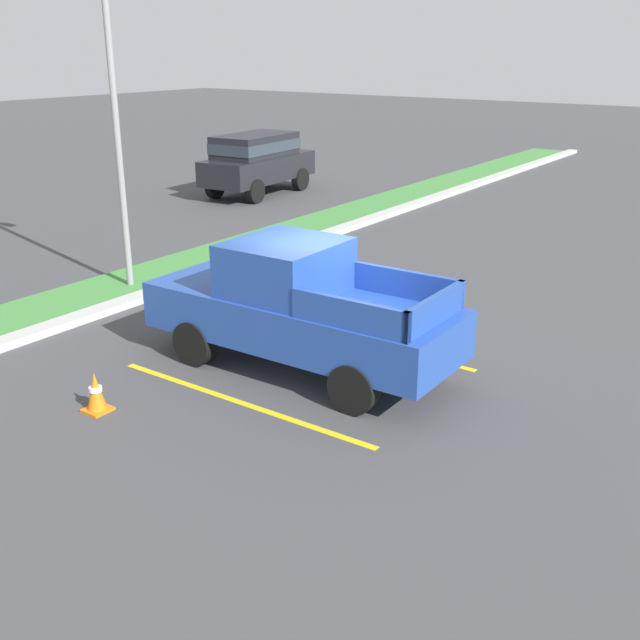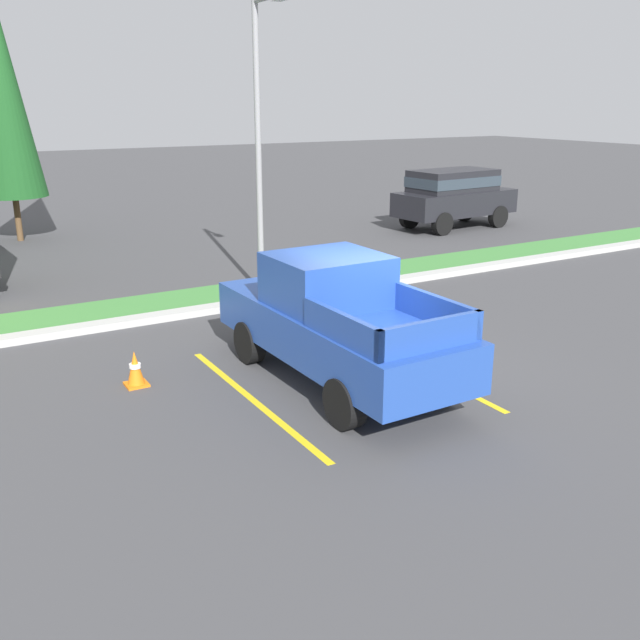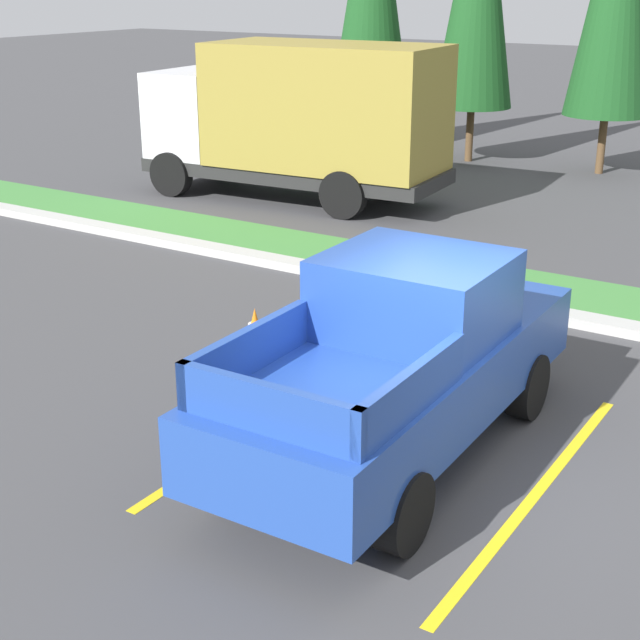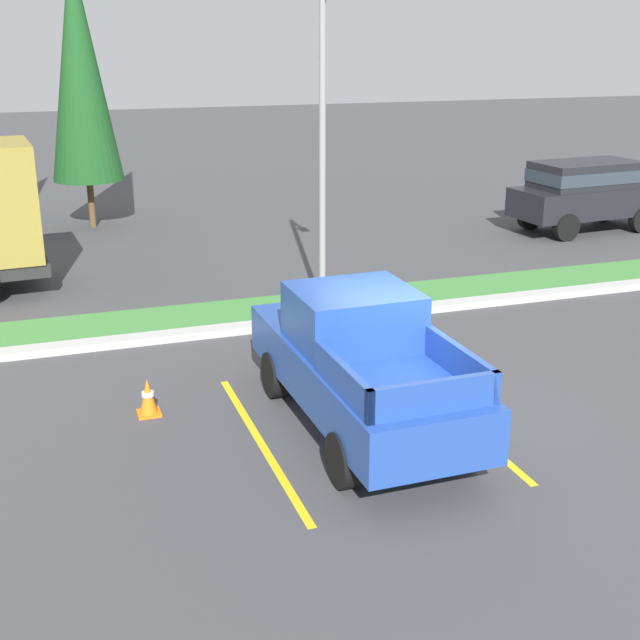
% 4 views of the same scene
% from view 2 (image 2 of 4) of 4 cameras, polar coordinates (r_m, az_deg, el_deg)
% --- Properties ---
extents(ground_plane, '(120.00, 120.00, 0.00)m').
position_cam_2_polar(ground_plane, '(12.18, 5.02, -4.47)').
color(ground_plane, '#424244').
extents(parking_line_near, '(0.12, 4.80, 0.01)m').
position_cam_2_polar(parking_line_near, '(11.25, -5.46, -6.39)').
color(parking_line_near, yellow).
rests_on(parking_line_near, ground).
extents(parking_line_far, '(0.12, 4.80, 0.01)m').
position_cam_2_polar(parking_line_far, '(12.75, 7.28, -3.52)').
color(parking_line_far, yellow).
rests_on(parking_line_far, ground).
extents(curb_strip, '(56.00, 0.40, 0.15)m').
position_cam_2_polar(curb_strip, '(16.27, -5.17, 1.45)').
color(curb_strip, '#B2B2AD').
rests_on(curb_strip, ground).
extents(grass_median, '(56.00, 1.80, 0.06)m').
position_cam_2_polar(grass_median, '(17.25, -6.74, 2.16)').
color(grass_median, '#42843D').
rests_on(grass_median, ground).
extents(pickup_truck_main, '(2.03, 5.26, 2.10)m').
position_cam_2_polar(pickup_truck_main, '(11.61, 1.22, -0.07)').
color(pickup_truck_main, black).
rests_on(pickup_truck_main, ground).
extents(suv_distant, '(4.72, 2.21, 2.10)m').
position_cam_2_polar(suv_distant, '(26.41, 10.74, 9.94)').
color(suv_distant, black).
rests_on(suv_distant, ground).
extents(street_light, '(0.24, 1.49, 6.64)m').
position_cam_2_polar(street_light, '(16.58, -4.78, 15.06)').
color(street_light, gray).
rests_on(street_light, ground).
extents(cypress_tree_center, '(2.11, 2.11, 8.12)m').
position_cam_2_polar(cypress_tree_center, '(25.38, -24.26, 16.53)').
color(cypress_tree_center, brown).
rests_on(cypress_tree_center, ground).
extents(traffic_cone, '(0.36, 0.36, 0.60)m').
position_cam_2_polar(traffic_cone, '(12.01, -14.65, -3.84)').
color(traffic_cone, orange).
rests_on(traffic_cone, ground).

